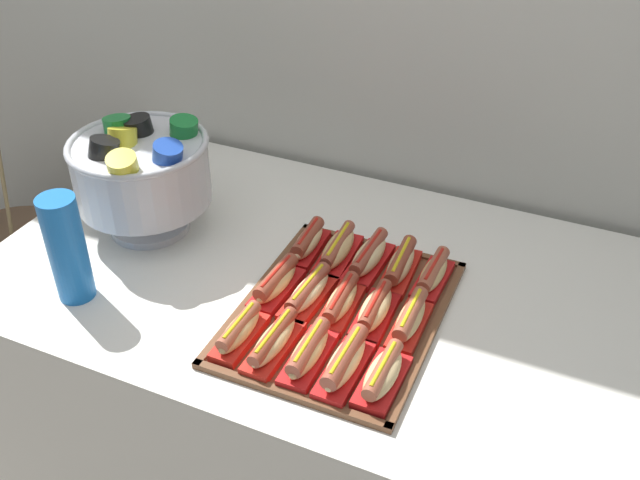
% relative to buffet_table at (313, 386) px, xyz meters
% --- Properties ---
extents(buffet_table, '(1.47, 0.90, 0.77)m').
position_rel_buffet_table_xyz_m(buffet_table, '(0.00, 0.00, 0.00)').
color(buffet_table, white).
rests_on(buffet_table, ground_plane).
extents(floor_vase, '(0.52, 0.52, 1.03)m').
position_rel_buffet_table_xyz_m(floor_vase, '(-1.10, 0.12, -0.17)').
color(floor_vase, brown).
rests_on(floor_vase, ground_plane).
extents(serving_tray, '(0.41, 0.53, 0.01)m').
position_rel_buffet_table_xyz_m(serving_tray, '(0.11, -0.11, 0.37)').
color(serving_tray, brown).
rests_on(serving_tray, buffet_table).
extents(hot_dog_0, '(0.06, 0.16, 0.06)m').
position_rel_buffet_table_xyz_m(hot_dog_0, '(-0.03, -0.27, 0.40)').
color(hot_dog_0, red).
rests_on(hot_dog_0, serving_tray).
extents(hot_dog_1, '(0.06, 0.17, 0.06)m').
position_rel_buffet_table_xyz_m(hot_dog_1, '(0.04, -0.27, 0.40)').
color(hot_dog_1, red).
rests_on(hot_dog_1, serving_tray).
extents(hot_dog_2, '(0.07, 0.17, 0.06)m').
position_rel_buffet_table_xyz_m(hot_dog_2, '(0.12, -0.27, 0.40)').
color(hot_dog_2, red).
rests_on(hot_dog_2, serving_tray).
extents(hot_dog_3, '(0.07, 0.18, 0.06)m').
position_rel_buffet_table_xyz_m(hot_dog_3, '(0.19, -0.27, 0.40)').
color(hot_dog_3, red).
rests_on(hot_dog_3, serving_tray).
extents(hot_dog_4, '(0.07, 0.16, 0.06)m').
position_rel_buffet_table_xyz_m(hot_dog_4, '(0.27, -0.27, 0.40)').
color(hot_dog_4, red).
rests_on(hot_dog_4, serving_tray).
extents(hot_dog_5, '(0.07, 0.16, 0.06)m').
position_rel_buffet_table_xyz_m(hot_dog_5, '(-0.04, -0.11, 0.40)').
color(hot_dog_5, red).
rests_on(hot_dog_5, serving_tray).
extents(hot_dog_6, '(0.07, 0.18, 0.06)m').
position_rel_buffet_table_xyz_m(hot_dog_6, '(0.04, -0.11, 0.40)').
color(hot_dog_6, red).
rests_on(hot_dog_6, serving_tray).
extents(hot_dog_7, '(0.07, 0.16, 0.06)m').
position_rel_buffet_table_xyz_m(hot_dog_7, '(0.11, -0.11, 0.40)').
color(hot_dog_7, red).
rests_on(hot_dog_7, serving_tray).
extents(hot_dog_8, '(0.07, 0.17, 0.06)m').
position_rel_buffet_table_xyz_m(hot_dog_8, '(0.19, -0.10, 0.40)').
color(hot_dog_8, '#B21414').
rests_on(hot_dog_8, serving_tray).
extents(hot_dog_9, '(0.06, 0.16, 0.06)m').
position_rel_buffet_table_xyz_m(hot_dog_9, '(0.26, -0.10, 0.40)').
color(hot_dog_9, red).
rests_on(hot_dog_9, serving_tray).
extents(hot_dog_10, '(0.07, 0.16, 0.06)m').
position_rel_buffet_table_xyz_m(hot_dog_10, '(-0.04, 0.06, 0.40)').
color(hot_dog_10, '#B21414').
rests_on(hot_dog_10, serving_tray).
extents(hot_dog_11, '(0.08, 0.18, 0.06)m').
position_rel_buffet_table_xyz_m(hot_dog_11, '(0.04, 0.06, 0.40)').
color(hot_dog_11, red).
rests_on(hot_dog_11, serving_tray).
extents(hot_dog_12, '(0.07, 0.17, 0.06)m').
position_rel_buffet_table_xyz_m(hot_dog_12, '(0.11, 0.06, 0.40)').
color(hot_dog_12, red).
rests_on(hot_dog_12, serving_tray).
extents(hot_dog_13, '(0.07, 0.17, 0.06)m').
position_rel_buffet_table_xyz_m(hot_dog_13, '(0.19, 0.06, 0.40)').
color(hot_dog_13, red).
rests_on(hot_dog_13, serving_tray).
extents(hot_dog_14, '(0.06, 0.16, 0.06)m').
position_rel_buffet_table_xyz_m(hot_dog_14, '(0.26, 0.06, 0.40)').
color(hot_dog_14, red).
rests_on(hot_dog_14, serving_tray).
extents(punch_bowl, '(0.33, 0.33, 0.28)m').
position_rel_buffet_table_xyz_m(punch_bowl, '(-0.44, -0.00, 0.53)').
color(punch_bowl, silver).
rests_on(punch_bowl, buffet_table).
extents(cup_stack, '(0.08, 0.08, 0.25)m').
position_rel_buffet_table_xyz_m(cup_stack, '(-0.43, -0.28, 0.49)').
color(cup_stack, blue).
rests_on(cup_stack, buffet_table).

